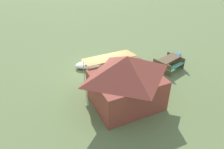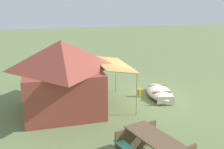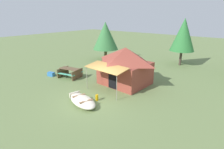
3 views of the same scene
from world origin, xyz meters
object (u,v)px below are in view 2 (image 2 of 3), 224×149
picnic_table (153,146)px  fuel_can (139,93)px  beached_rowboat (159,92)px  canvas_cabin_tent (63,74)px

picnic_table → fuel_can: 5.12m
beached_rowboat → canvas_cabin_tent: size_ratio=0.58×
fuel_can → picnic_table: bearing=160.1°
beached_rowboat → fuel_can: size_ratio=6.83×
beached_rowboat → picnic_table: 5.21m
beached_rowboat → picnic_table: picnic_table is taller
canvas_cabin_tent → picnic_table: bearing=-158.8°
beached_rowboat → picnic_table: (-4.48, 2.65, 0.26)m
beached_rowboat → fuel_can: bearing=70.6°
beached_rowboat → canvas_cabin_tent: 4.56m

